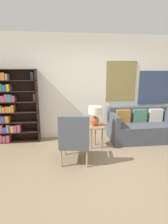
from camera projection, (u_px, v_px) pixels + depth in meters
name	position (u px, v px, depth m)	size (l,w,h in m)	color
ground_plane	(99.00, 178.00, 2.98)	(14.00, 14.00, 0.00)	#847056
wall_back	(87.00, 88.00, 4.63)	(6.40, 0.08, 2.70)	white
bookshelf	(11.00, 106.00, 4.34)	(1.06, 0.30, 1.83)	black
armchair	(74.00, 137.00, 3.33)	(0.65, 0.66, 1.01)	tan
couch	(140.00, 127.00, 4.62)	(1.62, 0.80, 0.85)	#474C56
side_table	(96.00, 128.00, 4.08)	(0.48, 0.48, 0.55)	#99704C
table_lamp	(95.00, 114.00, 3.99)	(0.31, 0.31, 0.45)	#C65128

